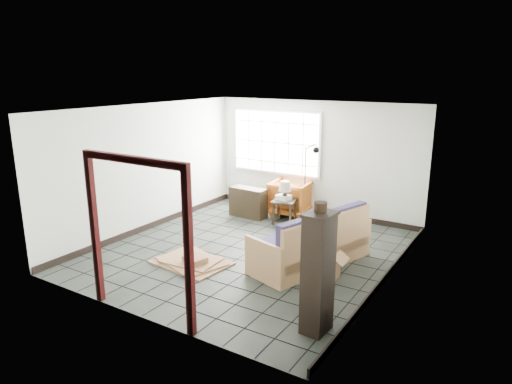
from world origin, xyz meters
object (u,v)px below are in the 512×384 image
Objects in this scene: armchair at (291,196)px; tall_shelf at (318,272)px; side_table at (284,204)px; futon_sofa at (314,245)px.

armchair is 0.56× the size of tall_shelf.
side_table is (0.18, -0.65, -0.01)m from armchair.
armchair is (-1.67, 2.35, 0.08)m from futon_sofa.
tall_shelf reaches higher than armchair.
side_table is (-1.49, 1.70, 0.07)m from futon_sofa.
armchair is 0.67m from side_table.
futon_sofa is 2.11m from tall_shelf.
armchair reaches higher than side_table.
futon_sofa is 2.88m from armchair.
armchair is 1.56× the size of side_table.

